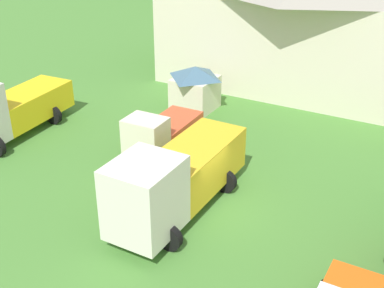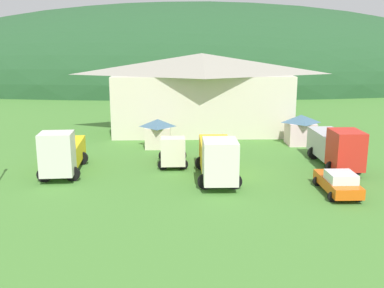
{
  "view_description": "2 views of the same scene",
  "coord_description": "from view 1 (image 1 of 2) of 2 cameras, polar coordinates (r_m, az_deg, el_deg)",
  "views": [
    {
      "loc": [
        8.28,
        -17.05,
        12.72
      ],
      "look_at": [
        -2.68,
        2.54,
        1.36
      ],
      "focal_mm": 47.97,
      "sensor_mm": 36.0,
      "label": 1
    },
    {
      "loc": [
        -4.31,
        -33.67,
        10.36
      ],
      "look_at": [
        -3.16,
        1.82,
        2.05
      ],
      "focal_mm": 41.88,
      "sensor_mm": 36.0,
      "label": 2
    }
  ],
  "objects": [
    {
      "name": "depot_building",
      "position": [
        36.06,
        12.92,
        13.14
      ],
      "size": [
        20.93,
        9.1,
        8.88
      ],
      "color": "beige",
      "rests_on": "ground"
    },
    {
      "name": "flatbed_truck_yellow",
      "position": [
        30.01,
        -20.07,
        3.65
      ],
      "size": [
        3.46,
        7.62,
        3.72
      ],
      "rotation": [
        0.0,
        0.0,
        -1.51
      ],
      "color": "silver",
      "rests_on": "ground"
    },
    {
      "name": "play_shed_cream",
      "position": [
        32.16,
        0.34,
        6.32
      ],
      "size": [
        2.62,
        2.73,
        2.81
      ],
      "color": "beige",
      "rests_on": "ground"
    },
    {
      "name": "heavy_rig_striped",
      "position": [
        21.42,
        -1.96,
        -3.87
      ],
      "size": [
        3.21,
        8.15,
        3.55
      ],
      "rotation": [
        0.0,
        0.0,
        -1.58
      ],
      "color": "silver",
      "rests_on": "ground"
    },
    {
      "name": "ground_plane",
      "position": [
        22.82,
        2.78,
        -7.06
      ],
      "size": [
        200.0,
        200.0,
        0.0
      ],
      "primitive_type": "plane",
      "color": "#477F33"
    },
    {
      "name": "light_truck_cream",
      "position": [
        26.42,
        -3.56,
        1.04
      ],
      "size": [
        2.54,
        5.17,
        2.65
      ],
      "rotation": [
        0.0,
        0.0,
        -1.55
      ],
      "color": "beige",
      "rests_on": "ground"
    }
  ]
}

